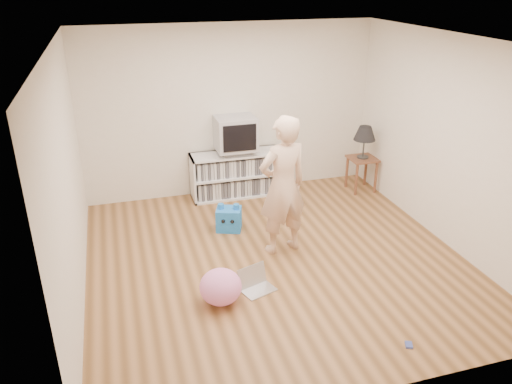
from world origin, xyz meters
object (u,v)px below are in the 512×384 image
at_px(crt_tv, 235,133).
at_px(person, 283,186).
at_px(dvd_deck, 236,151).
at_px(side_table, 362,166).
at_px(plush_pink, 221,287).
at_px(laptop, 255,283).
at_px(media_unit, 236,174).
at_px(plush_blue, 229,219).
at_px(table_lamp, 365,134).

distance_m(crt_tv, person, 1.82).
height_order(dvd_deck, person, person).
bearing_deg(person, dvd_deck, -97.26).
bearing_deg(side_table, plush_pink, -140.82).
height_order(laptop, plush_pink, plush_pink).
distance_m(dvd_deck, crt_tv, 0.29).
height_order(media_unit, plush_blue, media_unit).
height_order(side_table, plush_pink, side_table).
bearing_deg(table_lamp, dvd_deck, 169.40).
distance_m(table_lamp, person, 2.34).
bearing_deg(media_unit, laptop, -99.56).
bearing_deg(plush_blue, person, -34.09).
height_order(crt_tv, side_table, crt_tv).
height_order(person, laptop, person).
xyz_separation_m(side_table, plush_pink, (-2.83, -2.31, -0.22)).
bearing_deg(person, crt_tv, -97.26).
xyz_separation_m(crt_tv, table_lamp, (1.98, -0.37, -0.08)).
distance_m(dvd_deck, person, 1.82).
distance_m(person, plush_pink, 1.48).
distance_m(side_table, table_lamp, 0.53).
height_order(laptop, plush_blue, plush_blue).
bearing_deg(laptop, crt_tv, 61.36).
height_order(media_unit, crt_tv, crt_tv).
xyz_separation_m(side_table, table_lamp, (0.00, 0.00, 0.53)).
distance_m(plush_blue, plush_pink, 1.64).
relative_size(dvd_deck, plush_blue, 1.12).
bearing_deg(laptop, plush_blue, 69.20).
distance_m(person, plush_blue, 1.13).
distance_m(side_table, plush_blue, 2.49).
distance_m(dvd_deck, plush_blue, 1.30).
bearing_deg(dvd_deck, crt_tv, -90.00).
bearing_deg(laptop, dvd_deck, 61.37).
bearing_deg(dvd_deck, plush_blue, -109.26).
distance_m(table_lamp, laptop, 3.35).
xyz_separation_m(person, plush_pink, (-0.98, -0.87, -0.69)).
relative_size(crt_tv, laptop, 1.39).
relative_size(media_unit, plush_pink, 3.10).
height_order(table_lamp, person, person).
bearing_deg(crt_tv, media_unit, 90.00).
distance_m(laptop, plush_blue, 1.44).
relative_size(laptop, plush_pink, 0.96).
bearing_deg(crt_tv, side_table, -10.50).
height_order(table_lamp, plush_pink, table_lamp).
relative_size(crt_tv, plush_pink, 1.33).
relative_size(table_lamp, plush_pink, 1.14).
height_order(crt_tv, plush_blue, crt_tv).
height_order(side_table, person, person).
distance_m(dvd_deck, side_table, 2.04).
xyz_separation_m(table_lamp, plush_blue, (-2.36, -0.73, -0.78)).
bearing_deg(plush_blue, media_unit, 90.93).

